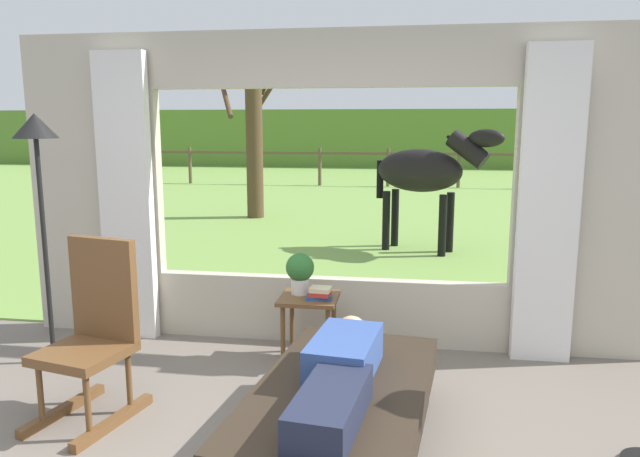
# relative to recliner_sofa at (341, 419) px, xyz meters

# --- Properties ---
(back_wall_with_window) EXTENTS (5.20, 0.12, 2.55)m
(back_wall_with_window) POSITION_rel_recliner_sofa_xyz_m (-0.32, 1.75, 1.03)
(back_wall_with_window) COLOR #BCB29E
(back_wall_with_window) RESTS_ON ground_plane
(curtain_panel_left) EXTENTS (0.44, 0.10, 2.40)m
(curtain_panel_left) POSITION_rel_recliner_sofa_xyz_m (-2.01, 1.61, 0.98)
(curtain_panel_left) COLOR silver
(curtain_panel_left) RESTS_ON ground_plane
(curtain_panel_right) EXTENTS (0.44, 0.10, 2.40)m
(curtain_panel_right) POSITION_rel_recliner_sofa_xyz_m (1.37, 1.61, 0.98)
(curtain_panel_right) COLOR silver
(curtain_panel_right) RESTS_ON ground_plane
(outdoor_pasture_lawn) EXTENTS (36.00, 21.68, 0.02)m
(outdoor_pasture_lawn) POSITION_rel_recliner_sofa_xyz_m (-0.32, 12.65, -0.21)
(outdoor_pasture_lawn) COLOR #759E47
(outdoor_pasture_lawn) RESTS_ON ground_plane
(distant_hill_ridge) EXTENTS (36.00, 2.00, 2.40)m
(distant_hill_ridge) POSITION_rel_recliner_sofa_xyz_m (-0.32, 22.49, 0.98)
(distant_hill_ridge) COLOR #587E30
(distant_hill_ridge) RESTS_ON ground_plane
(recliner_sofa) EXTENTS (1.09, 1.79, 0.42)m
(recliner_sofa) POSITION_rel_recliner_sofa_xyz_m (0.00, 0.00, 0.00)
(recliner_sofa) COLOR black
(recliner_sofa) RESTS_ON ground_plane
(reclining_person) EXTENTS (0.41, 1.44, 0.22)m
(reclining_person) POSITION_rel_recliner_sofa_xyz_m (0.00, -0.05, 0.30)
(reclining_person) COLOR #334C8C
(reclining_person) RESTS_ON recliner_sofa
(rocking_chair) EXTENTS (0.60, 0.77, 1.12)m
(rocking_chair) POSITION_rel_recliner_sofa_xyz_m (-1.58, 0.25, 0.33)
(rocking_chair) COLOR brown
(rocking_chair) RESTS_ON ground_plane
(side_table) EXTENTS (0.44, 0.44, 0.52)m
(side_table) POSITION_rel_recliner_sofa_xyz_m (-0.40, 1.29, 0.21)
(side_table) COLOR brown
(side_table) RESTS_ON ground_plane
(potted_plant) EXTENTS (0.22, 0.22, 0.32)m
(potted_plant) POSITION_rel_recliner_sofa_xyz_m (-0.48, 1.35, 0.48)
(potted_plant) COLOR silver
(potted_plant) RESTS_ON side_table
(book_stack) EXTENTS (0.20, 0.15, 0.09)m
(book_stack) POSITION_rel_recliner_sofa_xyz_m (-0.31, 1.24, 0.34)
(book_stack) COLOR #23478C
(book_stack) RESTS_ON side_table
(floor_lamp_left) EXTENTS (0.32, 0.32, 1.90)m
(floor_lamp_left) POSITION_rel_recliner_sofa_xyz_m (-2.35, 0.97, 1.31)
(floor_lamp_left) COLOR black
(floor_lamp_left) RESTS_ON ground_plane
(horse) EXTENTS (1.79, 1.01, 1.73)m
(horse) POSITION_rel_recliner_sofa_xyz_m (0.54, 5.41, 0.94)
(horse) COLOR black
(horse) RESTS_ON outdoor_pasture_lawn
(pasture_tree) EXTENTS (1.49, 1.54, 3.38)m
(pasture_tree) POSITION_rel_recliner_sofa_xyz_m (-2.63, 8.11, 1.33)
(pasture_tree) COLOR #4C3823
(pasture_tree) RESTS_ON outdoor_pasture_lawn
(pasture_fence_line) EXTENTS (16.10, 0.10, 1.10)m
(pasture_fence_line) POSITION_rel_recliner_sofa_xyz_m (-0.32, 14.27, 0.53)
(pasture_fence_line) COLOR brown
(pasture_fence_line) RESTS_ON outdoor_pasture_lawn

